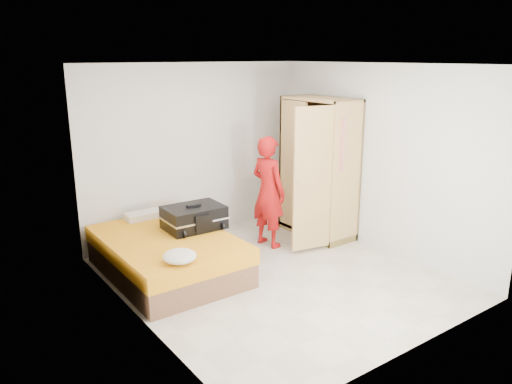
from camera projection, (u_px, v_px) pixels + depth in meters
room at (278, 177)px, 5.93m from camera, size 4.00×4.02×2.60m
bed at (168, 255)px, 6.32m from camera, size 1.42×2.02×0.50m
wardrobe at (318, 172)px, 7.50m from camera, size 1.16×1.20×2.10m
person at (268, 192)px, 7.14m from camera, size 0.47×0.64×1.61m
suitcase at (194, 217)px, 6.52m from camera, size 0.78×0.60×0.33m
round_cushion at (180, 256)px, 5.46m from camera, size 0.37×0.37×0.14m
pillow at (143, 215)px, 6.93m from camera, size 0.50×0.26×0.09m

